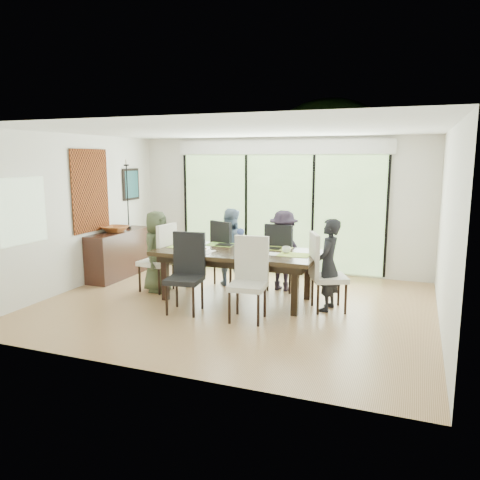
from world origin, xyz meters
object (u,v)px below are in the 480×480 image
(person_right_end, at_px, (328,265))
(vase, at_px, (241,246))
(chair_right_end, at_px, (329,272))
(sideboard, at_px, (120,254))
(chair_near_right, at_px, (248,280))
(cup_c, at_px, (286,250))
(laptop, at_px, (187,247))
(person_far_right, at_px, (283,251))
(chair_far_left, at_px, (230,252))
(table_top, at_px, (237,253))
(chair_left_end, at_px, (156,257))
(cup_a, at_px, (201,243))
(person_left_end, at_px, (157,251))
(person_far_left, at_px, (230,247))
(chair_far_right, at_px, (284,256))
(cup_b, at_px, (243,249))
(bowl, at_px, (115,229))
(chair_near_left, at_px, (184,273))

(person_right_end, height_order, vase, person_right_end)
(chair_right_end, xyz_separation_m, sideboard, (-4.19, 0.62, -0.15))
(chair_near_right, bearing_deg, cup_c, 67.45)
(laptop, xyz_separation_m, sideboard, (-1.84, 0.72, -0.38))
(chair_right_end, height_order, person_far_right, person_far_right)
(chair_far_left, xyz_separation_m, vase, (0.50, -0.80, 0.28))
(table_top, xyz_separation_m, chair_left_end, (-1.50, 0.00, -0.18))
(chair_left_end, xyz_separation_m, cup_a, (0.80, 0.15, 0.27))
(chair_right_end, xyz_separation_m, cup_a, (-2.20, 0.15, 0.27))
(person_left_end, bearing_deg, person_far_left, -54.27)
(chair_left_end, height_order, chair_far_right, same)
(person_far_left, bearing_deg, cup_b, 121.59)
(table_top, xyz_separation_m, person_left_end, (-1.48, 0.00, -0.08))
(chair_right_end, height_order, bowl, chair_right_end)
(person_left_end, xyz_separation_m, cup_a, (0.78, 0.15, 0.17))
(chair_right_end, xyz_separation_m, cup_b, (-1.35, -0.10, 0.27))
(chair_near_right, bearing_deg, table_top, 114.52)
(chair_left_end, relative_size, person_left_end, 0.85)
(chair_left_end, bearing_deg, chair_right_end, 96.37)
(cup_b, bearing_deg, person_right_end, 4.30)
(chair_far_right, relative_size, chair_near_left, 1.00)
(person_far_right, bearing_deg, chair_near_right, 95.03)
(person_right_end, relative_size, person_far_right, 1.00)
(chair_left_end, distance_m, person_left_end, 0.11)
(chair_right_end, bearing_deg, bowl, 59.55)
(chair_near_right, height_order, cup_a, chair_near_right)
(person_left_end, distance_m, laptop, 0.65)
(chair_far_left, distance_m, chair_near_left, 1.72)
(chair_far_right, xyz_separation_m, person_far_right, (0.00, -0.02, 0.10))
(chair_far_right, bearing_deg, person_far_left, 8.11)
(person_right_end, distance_m, cup_b, 1.34)
(chair_near_right, bearing_deg, chair_left_end, 151.13)
(person_left_end, height_order, laptop, person_left_end)
(cup_b, distance_m, sideboard, 2.96)
(vase, relative_size, cup_c, 0.97)
(chair_far_right, distance_m, chair_near_left, 2.02)
(table_top, height_order, chair_right_end, chair_right_end)
(chair_left_end, bearing_deg, sideboard, -111.20)
(chair_left_end, xyz_separation_m, person_far_left, (1.05, 0.83, 0.10))
(chair_near_left, xyz_separation_m, person_far_right, (1.05, 1.70, 0.10))
(person_right_end, relative_size, cup_c, 10.40)
(chair_right_end, relative_size, chair_near_left, 1.00)
(person_far_right, distance_m, cup_b, 1.03)
(table_top, distance_m, laptop, 0.86)
(chair_near_right, bearing_deg, cup_a, 134.27)
(chair_near_right, xyz_separation_m, person_left_end, (-1.98, 0.87, 0.10))
(chair_right_end, xyz_separation_m, chair_near_left, (-2.00, -0.87, 0.00))
(laptop, xyz_separation_m, cup_b, (1.00, 0.00, 0.04))
(person_far_right, xyz_separation_m, cup_c, (0.25, -0.73, 0.17))
(cup_a, bearing_deg, table_top, -12.09)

